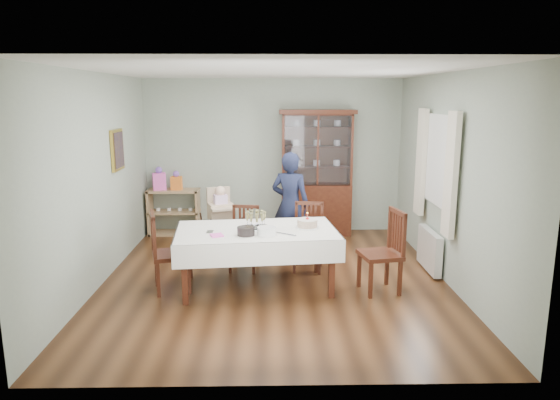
{
  "coord_description": "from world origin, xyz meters",
  "views": [
    {
      "loc": [
        -0.05,
        -6.3,
        2.4
      ],
      "look_at": [
        0.08,
        0.2,
        1.04
      ],
      "focal_mm": 32.0,
      "sensor_mm": 36.0,
      "label": 1
    }
  ],
  "objects_px": {
    "chair_far_left": "(244,251)",
    "birthday_cake": "(307,224)",
    "chair_end_right": "(381,268)",
    "chair_end_left": "(170,267)",
    "gift_bag_pink": "(159,180)",
    "dining_table": "(257,258)",
    "gift_bag_orange": "(176,181)",
    "sideboard": "(174,212)",
    "high_chair": "(221,228)",
    "chair_far_right": "(308,250)",
    "china_cabinet": "(316,171)",
    "champagne_tray": "(256,223)",
    "woman": "(290,205)"
  },
  "relations": [
    {
      "from": "china_cabinet",
      "to": "sideboard",
      "type": "relative_size",
      "value": 2.42
    },
    {
      "from": "chair_end_right",
      "to": "gift_bag_orange",
      "type": "distance_m",
      "value": 4.08
    },
    {
      "from": "chair_far_right",
      "to": "birthday_cake",
      "type": "bearing_deg",
      "value": -87.34
    },
    {
      "from": "gift_bag_pink",
      "to": "high_chair",
      "type": "bearing_deg",
      "value": -45.55
    },
    {
      "from": "chair_far_right",
      "to": "gift_bag_pink",
      "type": "distance_m",
      "value": 3.16
    },
    {
      "from": "chair_far_left",
      "to": "birthday_cake",
      "type": "relative_size",
      "value": 3.0
    },
    {
      "from": "chair_end_left",
      "to": "high_chair",
      "type": "distance_m",
      "value": 1.5
    },
    {
      "from": "chair_end_right",
      "to": "gift_bag_pink",
      "type": "bearing_deg",
      "value": -140.36
    },
    {
      "from": "sideboard",
      "to": "gift_bag_orange",
      "type": "relative_size",
      "value": 2.71
    },
    {
      "from": "high_chair",
      "to": "gift_bag_pink",
      "type": "distance_m",
      "value": 1.77
    },
    {
      "from": "china_cabinet",
      "to": "chair_far_left",
      "type": "bearing_deg",
      "value": -122.42
    },
    {
      "from": "dining_table",
      "to": "birthday_cake",
      "type": "height_order",
      "value": "birthday_cake"
    },
    {
      "from": "high_chair",
      "to": "birthday_cake",
      "type": "distance_m",
      "value": 1.79
    },
    {
      "from": "chair_far_right",
      "to": "high_chair",
      "type": "height_order",
      "value": "high_chair"
    },
    {
      "from": "champagne_tray",
      "to": "gift_bag_orange",
      "type": "height_order",
      "value": "gift_bag_orange"
    },
    {
      "from": "chair_far_left",
      "to": "birthday_cake",
      "type": "xyz_separation_m",
      "value": [
        0.84,
        -0.6,
        0.55
      ]
    },
    {
      "from": "china_cabinet",
      "to": "birthday_cake",
      "type": "xyz_separation_m",
      "value": [
        -0.33,
        -2.45,
        -0.31
      ]
    },
    {
      "from": "dining_table",
      "to": "birthday_cake",
      "type": "relative_size",
      "value": 7.09
    },
    {
      "from": "chair_end_left",
      "to": "gift_bag_orange",
      "type": "bearing_deg",
      "value": -7.61
    },
    {
      "from": "birthday_cake",
      "to": "chair_far_left",
      "type": "bearing_deg",
      "value": 144.21
    },
    {
      "from": "dining_table",
      "to": "gift_bag_orange",
      "type": "relative_size",
      "value": 6.33
    },
    {
      "from": "china_cabinet",
      "to": "gift_bag_pink",
      "type": "distance_m",
      "value": 2.73
    },
    {
      "from": "chair_end_left",
      "to": "gift_bag_pink",
      "type": "distance_m",
      "value": 2.78
    },
    {
      "from": "china_cabinet",
      "to": "champagne_tray",
      "type": "height_order",
      "value": "china_cabinet"
    },
    {
      "from": "chair_end_right",
      "to": "high_chair",
      "type": "height_order",
      "value": "high_chair"
    },
    {
      "from": "china_cabinet",
      "to": "sideboard",
      "type": "height_order",
      "value": "china_cabinet"
    },
    {
      "from": "chair_end_right",
      "to": "birthday_cake",
      "type": "height_order",
      "value": "chair_end_right"
    },
    {
      "from": "high_chair",
      "to": "champagne_tray",
      "type": "height_order",
      "value": "high_chair"
    },
    {
      "from": "gift_bag_pink",
      "to": "chair_far_left",
      "type": "bearing_deg",
      "value": -49.89
    },
    {
      "from": "champagne_tray",
      "to": "gift_bag_pink",
      "type": "relative_size",
      "value": 0.89
    },
    {
      "from": "sideboard",
      "to": "birthday_cake",
      "type": "relative_size",
      "value": 3.03
    },
    {
      "from": "chair_end_left",
      "to": "gift_bag_pink",
      "type": "xyz_separation_m",
      "value": [
        -0.67,
        2.61,
        0.68
      ]
    },
    {
      "from": "chair_far_right",
      "to": "gift_bag_pink",
      "type": "xyz_separation_m",
      "value": [
        -2.45,
        1.87,
        0.7
      ]
    },
    {
      "from": "china_cabinet",
      "to": "high_chair",
      "type": "relative_size",
      "value": 2.02
    },
    {
      "from": "chair_end_right",
      "to": "champagne_tray",
      "type": "height_order",
      "value": "chair_end_right"
    },
    {
      "from": "dining_table",
      "to": "chair_far_left",
      "type": "xyz_separation_m",
      "value": [
        -0.19,
        0.68,
        -0.12
      ]
    },
    {
      "from": "woman",
      "to": "high_chair",
      "type": "distance_m",
      "value": 1.12
    },
    {
      "from": "champagne_tray",
      "to": "gift_bag_orange",
      "type": "bearing_deg",
      "value": 120.3
    },
    {
      "from": "dining_table",
      "to": "sideboard",
      "type": "height_order",
      "value": "sideboard"
    },
    {
      "from": "sideboard",
      "to": "chair_far_left",
      "type": "xyz_separation_m",
      "value": [
        1.33,
        -1.87,
        -0.14
      ]
    },
    {
      "from": "sideboard",
      "to": "chair_far_right",
      "type": "relative_size",
      "value": 0.96
    },
    {
      "from": "chair_far_right",
      "to": "china_cabinet",
      "type": "bearing_deg",
      "value": 89.81
    },
    {
      "from": "dining_table",
      "to": "chair_far_right",
      "type": "height_order",
      "value": "chair_far_right"
    },
    {
      "from": "woman",
      "to": "birthday_cake",
      "type": "distance_m",
      "value": 1.21
    },
    {
      "from": "chair_far_left",
      "to": "birthday_cake",
      "type": "bearing_deg",
      "value": -27.66
    },
    {
      "from": "chair_far_right",
      "to": "champagne_tray",
      "type": "xyz_separation_m",
      "value": [
        -0.71,
        -0.6,
        0.55
      ]
    },
    {
      "from": "china_cabinet",
      "to": "chair_end_left",
      "type": "xyz_separation_m",
      "value": [
        -2.06,
        -2.61,
        -0.82
      ]
    },
    {
      "from": "sideboard",
      "to": "high_chair",
      "type": "height_order",
      "value": "high_chair"
    },
    {
      "from": "china_cabinet",
      "to": "sideboard",
      "type": "distance_m",
      "value": 2.6
    },
    {
      "from": "woman",
      "to": "champagne_tray",
      "type": "relative_size",
      "value": 4.42
    }
  ]
}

